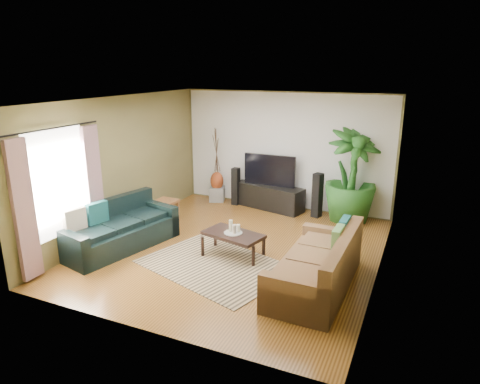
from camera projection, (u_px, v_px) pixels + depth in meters
The scene contains 28 objects.
floor at pixel (236, 249), 7.87m from camera, with size 5.50×5.50×0.00m, color brown.
ceiling at pixel (235, 100), 7.10m from camera, with size 5.50×5.50×0.00m, color white.
wall_back at pixel (285, 151), 9.89m from camera, with size 5.00×5.00×0.00m, color olive.
wall_front at pixel (139, 232), 5.08m from camera, with size 5.00×5.00×0.00m, color olive.
wall_left at pixel (121, 166), 8.46m from camera, with size 5.50×5.50×0.00m, color olive.
wall_right at pixel (384, 195), 6.51m from camera, with size 5.50×5.50×0.00m, color olive.
backwall_panel at pixel (285, 151), 9.89m from camera, with size 4.90×4.90×0.00m, color white.
window_pane at pixel (58, 183), 7.04m from camera, with size 1.80×1.80×0.00m, color white.
curtain_near at pixel (24, 211), 6.43m from camera, with size 0.08×0.35×2.20m, color gray.
curtain_far at pixel (94, 186), 7.74m from camera, with size 0.08×0.35×2.20m, color gray.
curtain_rod at pixel (54, 128), 6.76m from camera, with size 0.03×0.03×1.90m, color black.
sofa_left at pixel (119, 226), 7.86m from camera, with size 2.16×0.93×0.85m, color black.
sofa_right at pixel (316, 261), 6.44m from camera, with size 2.19×0.98×0.85m, color brown.
area_rug at pixel (215, 265), 7.23m from camera, with size 2.39×1.69×0.01m, color tan.
coffee_table at pixel (233, 244), 7.56m from camera, with size 1.05×0.57×0.43m, color black.
candle_tray at pixel (233, 233), 7.50m from camera, with size 0.32×0.32×0.01m, color gray.
candle_tall at pixel (231, 226), 7.51m from camera, with size 0.07×0.07×0.21m, color beige.
candle_mid at pixel (234, 229), 7.42m from camera, with size 0.07×0.07×0.16m, color beige.
candle_short at pixel (238, 228), 7.50m from camera, with size 0.07×0.07×0.13m, color white.
tv_stand at pixel (269, 197), 10.09m from camera, with size 1.68×0.50×0.56m, color black.
television at pixel (270, 170), 9.90m from camera, with size 1.23×0.07×0.73m, color black.
speaker_left at pixel (236, 186), 10.30m from camera, with size 0.16×0.18×0.91m, color black.
speaker_right at pixel (317, 195), 9.43m from camera, with size 0.18×0.20×1.00m, color black.
potted_plant at pixel (351, 176), 9.08m from camera, with size 1.12×1.12×2.01m, color #1F541C.
plant_pot at pixel (348, 214), 9.33m from camera, with size 0.37×0.37×0.29m, color black.
pedestal at pixel (217, 194), 10.65m from camera, with size 0.35×0.35×0.35m, color gray.
vase at pixel (217, 181), 10.56m from camera, with size 0.32×0.32×0.45m, color brown.
side_table at pixel (166, 211), 9.23m from camera, with size 0.45×0.45×0.48m, color #975B31.
Camera 1 is at (3.02, -6.59, 3.25)m, focal length 32.00 mm.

